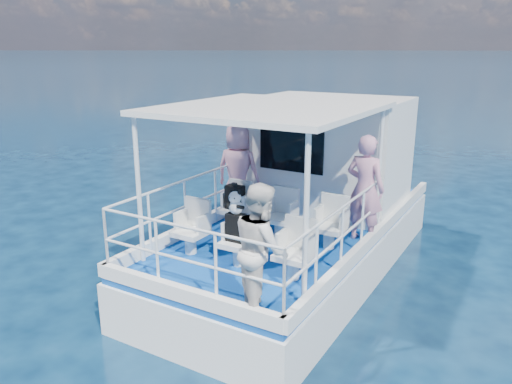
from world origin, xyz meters
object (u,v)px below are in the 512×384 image
at_px(passenger_port_fwd, 238,171).
at_px(passenger_stbd_aft, 261,249).
at_px(backpack_center, 236,228).
at_px(panda, 236,202).

distance_m(passenger_port_fwd, passenger_stbd_aft, 3.67).
xyz_separation_m(passenger_stbd_aft, backpack_center, (-0.98, 0.96, -0.22)).
xyz_separation_m(passenger_port_fwd, passenger_stbd_aft, (2.19, -2.94, -0.08)).
xyz_separation_m(backpack_center, panda, (-0.00, 0.01, 0.39)).
height_order(backpack_center, panda, panda).
bearing_deg(backpack_center, panda, 115.89).
xyz_separation_m(passenger_port_fwd, panda, (1.21, -1.96, 0.09)).
xyz_separation_m(passenger_stbd_aft, panda, (-0.98, 0.97, 0.17)).
relative_size(passenger_stbd_aft, panda, 4.54).
relative_size(passenger_stbd_aft, backpack_center, 3.83).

